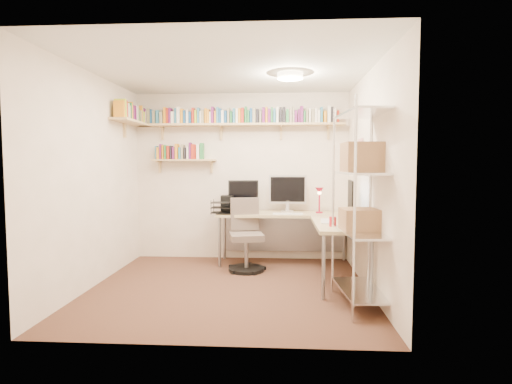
% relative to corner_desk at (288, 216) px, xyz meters
% --- Properties ---
extents(ground, '(3.20, 3.20, 0.00)m').
position_rel_corner_desk_xyz_m(ground, '(-0.70, -0.94, -0.73)').
color(ground, '#43241C').
rests_on(ground, ground).
extents(room_shell, '(3.24, 3.04, 2.52)m').
position_rel_corner_desk_xyz_m(room_shell, '(-0.69, -0.94, 0.82)').
color(room_shell, beige).
rests_on(room_shell, ground).
extents(wall_shelves, '(3.12, 1.09, 0.80)m').
position_rel_corner_desk_xyz_m(wall_shelves, '(-1.12, 0.36, 1.30)').
color(wall_shelves, '#D6BE79').
rests_on(wall_shelves, ground).
extents(corner_desk, '(1.97, 1.88, 1.28)m').
position_rel_corner_desk_xyz_m(corner_desk, '(0.00, 0.00, 0.00)').
color(corner_desk, '#C9B782').
rests_on(corner_desk, ground).
extents(office_chair, '(0.52, 0.52, 0.97)m').
position_rel_corner_desk_xyz_m(office_chair, '(-0.57, -0.13, -0.32)').
color(office_chair, black).
rests_on(office_chair, ground).
extents(wire_rack, '(0.51, 0.92, 2.05)m').
position_rel_corner_desk_xyz_m(wire_rack, '(0.72, -1.39, 0.45)').
color(wire_rack, silver).
rests_on(wire_rack, ground).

